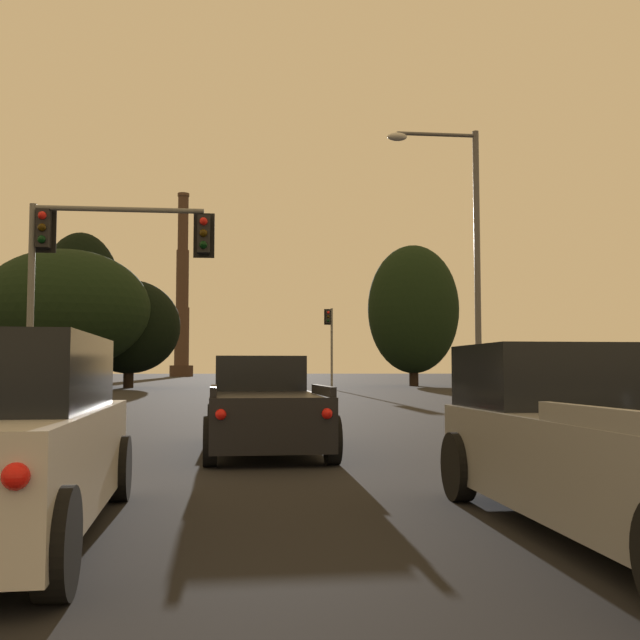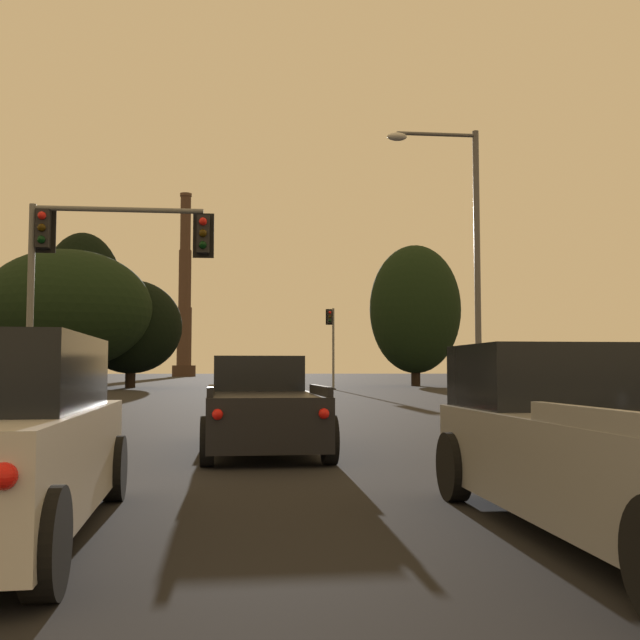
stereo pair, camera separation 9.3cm
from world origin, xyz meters
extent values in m
cube|color=black|center=(-0.18, 13.91, 0.66)|extent=(2.13, 5.45, 0.88)
cube|color=black|center=(-0.22, 15.67, 1.46)|extent=(1.88, 1.84, 0.72)
cube|color=black|center=(-1.08, 12.51, 1.18)|extent=(0.16, 2.43, 0.16)
cube|color=black|center=(0.80, 12.55, 1.18)|extent=(0.16, 2.43, 0.16)
cylinder|color=black|center=(-1.21, 16.09, 0.40)|extent=(0.24, 0.81, 0.80)
cylinder|color=black|center=(0.75, 16.14, 0.40)|extent=(0.24, 0.81, 0.80)
cylinder|color=black|center=(-1.10, 11.69, 0.40)|extent=(0.24, 0.81, 0.80)
cylinder|color=black|center=(0.86, 11.74, 0.40)|extent=(0.24, 0.81, 0.80)
sphere|color=red|center=(-0.93, 11.17, 0.85)|extent=(0.17, 0.17, 0.17)
sphere|color=red|center=(0.71, 11.21, 0.85)|extent=(0.17, 0.17, 0.17)
cylinder|color=black|center=(-2.05, 8.68, 0.38)|extent=(0.26, 0.77, 0.76)
cylinder|color=black|center=(-1.87, 4.83, 0.38)|extent=(0.26, 0.77, 0.76)
sphere|color=red|center=(-2.00, 4.33, 0.89)|extent=(0.17, 0.17, 0.17)
cube|color=gray|center=(2.90, 6.05, 0.66)|extent=(2.03, 5.41, 0.88)
cube|color=black|center=(2.89, 7.81, 1.46)|extent=(1.85, 1.81, 0.72)
cube|color=gray|center=(1.97, 4.66, 1.18)|extent=(0.11, 2.43, 0.16)
cylinder|color=black|center=(1.91, 8.25, 0.40)|extent=(0.22, 0.80, 0.80)
cylinder|color=black|center=(3.87, 8.26, 0.40)|extent=(0.22, 0.80, 0.80)
cylinder|color=slate|center=(-6.18, 20.16, 2.99)|extent=(0.18, 0.18, 5.99)
cylinder|color=black|center=(-6.18, 20.16, 0.05)|extent=(0.40, 0.40, 0.10)
cube|color=black|center=(-5.89, 20.16, 5.32)|extent=(0.34, 0.34, 1.04)
cube|color=black|center=(-5.89, 20.34, 5.32)|extent=(0.58, 0.03, 1.25)
sphere|color=red|center=(-5.89, 19.97, 5.64)|extent=(0.22, 0.22, 0.22)
sphere|color=#352604|center=(-5.89, 19.97, 5.32)|extent=(0.22, 0.22, 0.22)
sphere|color=black|center=(-5.89, 19.97, 5.00)|extent=(0.22, 0.22, 0.22)
cylinder|color=slate|center=(-3.90, 20.16, 5.89)|extent=(4.54, 0.14, 0.14)
sphere|color=slate|center=(-6.18, 20.16, 5.89)|extent=(0.18, 0.18, 0.18)
cube|color=black|center=(-1.63, 20.16, 5.25)|extent=(0.34, 0.34, 1.04)
cube|color=black|center=(-1.63, 20.34, 5.25)|extent=(0.58, 0.03, 1.25)
sphere|color=red|center=(-1.63, 19.97, 5.57)|extent=(0.22, 0.22, 0.22)
sphere|color=#352604|center=(-1.63, 19.97, 5.25)|extent=(0.22, 0.22, 0.22)
sphere|color=black|center=(-1.63, 19.97, 4.93)|extent=(0.22, 0.22, 0.22)
cylinder|color=slate|center=(6.66, 57.82, 3.19)|extent=(0.18, 0.18, 6.37)
cylinder|color=black|center=(6.66, 57.82, 0.05)|extent=(0.40, 0.40, 0.10)
cube|color=black|center=(6.37, 57.82, 5.70)|extent=(0.34, 0.34, 1.04)
cube|color=black|center=(6.37, 58.00, 5.70)|extent=(0.58, 0.03, 1.25)
sphere|color=red|center=(6.37, 57.63, 6.02)|extent=(0.22, 0.22, 0.22)
sphere|color=#352604|center=(6.37, 57.63, 5.70)|extent=(0.22, 0.22, 0.22)
sphere|color=black|center=(6.37, 57.63, 5.38)|extent=(0.22, 0.22, 0.22)
cylinder|color=#56565B|center=(6.95, 22.75, 4.64)|extent=(0.20, 0.20, 9.27)
cylinder|color=#56565B|center=(5.66, 22.75, 9.12)|extent=(2.60, 0.12, 0.12)
sphere|color=#56565B|center=(6.95, 22.75, 9.12)|extent=(0.20, 0.20, 0.20)
ellipsoid|color=silver|center=(4.36, 22.75, 9.00)|extent=(0.64, 0.36, 0.26)
cylinder|color=#3C2B22|center=(-13.42, 172.52, 1.27)|extent=(5.33, 5.33, 2.54)
cylinder|color=#473328|center=(-13.42, 172.52, 9.16)|extent=(3.33, 3.33, 13.25)
cylinder|color=#473328|center=(-13.42, 172.52, 22.41)|extent=(2.86, 2.86, 13.25)
cylinder|color=#473328|center=(-13.42, 172.52, 35.65)|extent=(2.40, 2.40, 13.25)
cylinder|color=#4E382C|center=(-13.42, 172.52, 41.92)|extent=(2.68, 2.68, 0.70)
cylinder|color=black|center=(-15.32, 70.90, 1.40)|extent=(0.78, 0.78, 2.80)
ellipsoid|color=black|center=(-15.32, 70.90, 7.75)|extent=(7.77, 7.00, 13.21)
cylinder|color=black|center=(15.96, 69.32, 1.37)|extent=(0.87, 0.87, 2.73)
ellipsoid|color=black|center=(15.96, 69.32, 7.33)|extent=(8.71, 7.84, 12.25)
cylinder|color=black|center=(-9.93, 64.91, 1.11)|extent=(0.86, 0.86, 2.22)
ellipsoid|color=black|center=(-9.93, 64.91, 5.24)|extent=(8.65, 7.78, 8.04)
cylinder|color=black|center=(-14.48, 61.43, 1.42)|extent=(1.34, 1.34, 2.83)
ellipsoid|color=black|center=(-14.48, 61.43, 6.43)|extent=(13.44, 12.09, 9.60)
camera|label=1|loc=(-0.68, -0.39, 1.53)|focal=42.00mm
camera|label=2|loc=(-0.59, -0.40, 1.53)|focal=42.00mm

